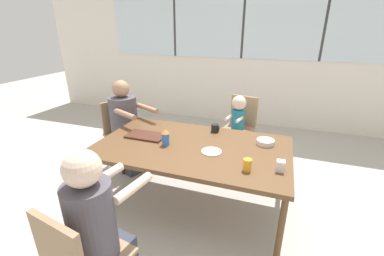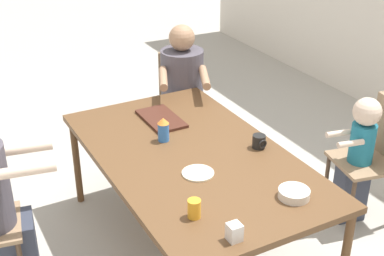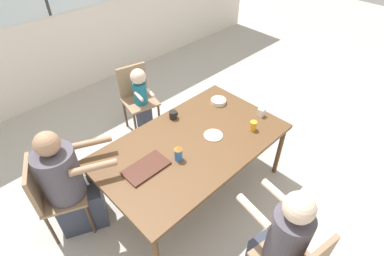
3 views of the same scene
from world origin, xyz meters
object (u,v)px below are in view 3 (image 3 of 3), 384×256
at_px(coffee_mug, 173,115).
at_px(person_woman_green_shirt, 70,187).
at_px(chair_for_woman_green_shirt, 50,192).
at_px(juice_glass, 253,126).
at_px(sippy_cup, 178,153).
at_px(person_man_blue_shirt, 280,246).
at_px(milk_carton_small, 261,112).
at_px(person_toddler, 142,102).
at_px(bowl_white_shallow, 218,101).
at_px(chair_for_toddler, 136,93).

bearing_deg(coffee_mug, person_woman_green_shirt, 176.32).
bearing_deg(chair_for_woman_green_shirt, coffee_mug, 108.31).
bearing_deg(juice_glass, sippy_cup, 164.92).
xyz_separation_m(person_man_blue_shirt, coffee_mug, (0.33, 1.57, 0.21)).
height_order(chair_for_woman_green_shirt, sippy_cup, chair_for_woman_green_shirt).
height_order(sippy_cup, milk_carton_small, sippy_cup).
distance_m(person_toddler, bowl_white_shallow, 1.03).
distance_m(milk_carton_small, bowl_white_shallow, 0.50).
distance_m(sippy_cup, juice_glass, 0.84).
height_order(person_toddler, milk_carton_small, person_toddler).
relative_size(person_woman_green_shirt, juice_glass, 11.75).
xyz_separation_m(coffee_mug, sippy_cup, (-0.37, -0.48, 0.04)).
bearing_deg(juice_glass, person_man_blue_shirt, -132.13).
xyz_separation_m(person_woman_green_shirt, milk_carton_small, (1.88, -0.70, 0.23)).
distance_m(chair_for_toddler, coffee_mug, 0.94).
bearing_deg(person_toddler, person_man_blue_shirt, 90.85).
relative_size(chair_for_toddler, sippy_cup, 5.49).
distance_m(chair_for_toddler, bowl_white_shallow, 1.14).
bearing_deg(person_woman_green_shirt, sippy_cup, 80.13).
bearing_deg(bowl_white_shallow, person_woman_green_shirt, 172.51).
xyz_separation_m(person_woman_green_shirt, person_toddler, (1.31, 0.68, -0.04)).
bearing_deg(chair_for_woman_green_shirt, milk_carton_small, 93.82).
distance_m(chair_for_woman_green_shirt, person_woman_green_shirt, 0.17).
distance_m(person_man_blue_shirt, milk_carton_small, 1.41).
height_order(person_man_blue_shirt, milk_carton_small, person_man_blue_shirt).
relative_size(juice_glass, bowl_white_shallow, 0.59).
bearing_deg(sippy_cup, person_toddler, 68.35).
bearing_deg(person_man_blue_shirt, chair_for_toddler, 89.09).
bearing_deg(bowl_white_shallow, person_toddler, 115.09).
relative_size(chair_for_toddler, person_man_blue_shirt, 0.75).
bearing_deg(person_man_blue_shirt, person_woman_green_shirt, 127.73).
height_order(person_woman_green_shirt, person_toddler, person_woman_green_shirt).
relative_size(person_man_blue_shirt, sippy_cup, 7.34).
height_order(chair_for_woman_green_shirt, juice_glass, chair_for_woman_green_shirt).
distance_m(person_woman_green_shirt, person_toddler, 1.47).
bearing_deg(bowl_white_shallow, chair_for_toddler, 110.46).
xyz_separation_m(sippy_cup, juice_glass, (0.81, -0.22, -0.03)).
xyz_separation_m(chair_for_woman_green_shirt, bowl_white_shallow, (1.89, -0.30, 0.20)).
distance_m(person_man_blue_shirt, sippy_cup, 1.11).
relative_size(sippy_cup, bowl_white_shallow, 0.95).
bearing_deg(juice_glass, chair_for_woman_green_shirt, 154.55).
distance_m(person_toddler, milk_carton_small, 1.52).
distance_m(person_woman_green_shirt, person_man_blue_shirt, 1.85).
bearing_deg(person_toddler, coffee_mug, 92.81).
distance_m(chair_for_woman_green_shirt, person_man_blue_shirt, 1.99).
distance_m(chair_for_woman_green_shirt, bowl_white_shallow, 1.92).
relative_size(person_man_blue_shirt, person_toddler, 1.26).
height_order(chair_for_toddler, juice_glass, chair_for_toddler).
xyz_separation_m(milk_carton_small, bowl_white_shallow, (-0.15, 0.47, -0.02)).
relative_size(person_woman_green_shirt, bowl_white_shallow, 6.95).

